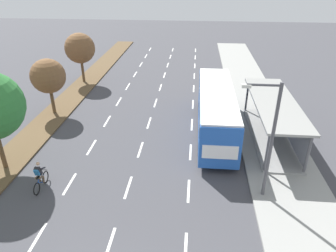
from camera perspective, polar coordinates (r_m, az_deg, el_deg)
median_strip at (r=30.79m, az=-18.00°, el=4.30°), size 2.60×52.00×0.12m
sidewalk_right at (r=28.95m, az=16.04°, el=3.15°), size 4.50×52.00×0.15m
lane_divider_left at (r=27.95m, az=-10.00°, el=2.79°), size 0.14×47.95×0.01m
lane_divider_center at (r=27.27m, az=-2.87°, el=2.56°), size 0.14×47.95×0.01m
lane_divider_right at (r=27.03m, az=4.51°, el=2.27°), size 0.14×47.95×0.01m
bus_shelter at (r=23.52m, az=19.31°, el=1.76°), size 2.90×9.81×2.86m
bus at (r=23.36m, az=8.82°, el=3.41°), size 2.54×11.29×3.37m
cyclist at (r=19.23m, az=-22.49°, el=-8.60°), size 0.46×1.82×1.71m
median_tree_third at (r=27.52m, az=-21.16°, el=8.52°), size 2.84×2.84×4.70m
median_tree_fourth at (r=34.70m, az=-15.88°, el=13.56°), size 3.14×3.14×5.21m
streetlight at (r=16.34m, az=18.08°, el=-1.55°), size 1.91×0.24×6.50m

